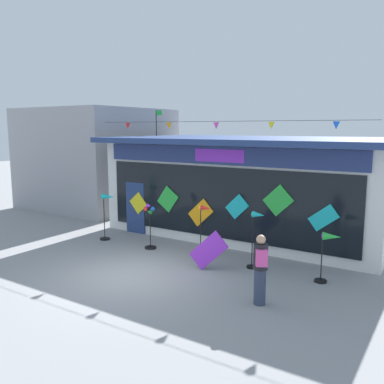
{
  "coord_description": "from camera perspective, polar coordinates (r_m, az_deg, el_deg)",
  "views": [
    {
      "loc": [
        7.48,
        -8.45,
        4.11
      ],
      "look_at": [
        0.11,
        2.99,
        1.99
      ],
      "focal_mm": 38.68,
      "sensor_mm": 36.0,
      "label": 1
    }
  ],
  "objects": [
    {
      "name": "ground_plane",
      "position": [
        12.01,
        -8.35,
        -11.26
      ],
      "size": [
        80.0,
        80.0,
        0.0
      ],
      "primitive_type": "plane",
      "color": "gray"
    },
    {
      "name": "kite_shop_building",
      "position": [
        16.69,
        8.63,
        1.1
      ],
      "size": [
        10.8,
        6.55,
        4.9
      ],
      "color": "silver",
      "rests_on": "ground_plane"
    },
    {
      "name": "wind_spinner_far_left",
      "position": [
        15.4,
        -11.6,
        -2.22
      ],
      "size": [
        0.7,
        0.37,
        1.75
      ],
      "color": "black",
      "rests_on": "ground_plane"
    },
    {
      "name": "wind_spinner_left",
      "position": [
        14.19,
        -5.86,
        -4.48
      ],
      "size": [
        0.4,
        0.4,
        1.57
      ],
      "color": "black",
      "rests_on": "ground_plane"
    },
    {
      "name": "wind_spinner_center_left",
      "position": [
        13.0,
        1.59,
        -4.75
      ],
      "size": [
        0.54,
        0.31,
        1.72
      ],
      "color": "black",
      "rests_on": "ground_plane"
    },
    {
      "name": "wind_spinner_center_right",
      "position": [
        12.22,
        8.82,
        -5.36
      ],
      "size": [
        0.52,
        0.31,
        1.72
      ],
      "color": "black",
      "rests_on": "ground_plane"
    },
    {
      "name": "wind_spinner_right",
      "position": [
        11.56,
        18.33,
        -7.23
      ],
      "size": [
        0.66,
        0.33,
        1.4
      ],
      "color": "black",
      "rests_on": "ground_plane"
    },
    {
      "name": "person_mid_plaza",
      "position": [
        9.87,
        9.41,
        -10.32
      ],
      "size": [
        0.42,
        0.48,
        1.68
      ],
      "rotation": [
        0.0,
        0.0,
        3.67
      ],
      "color": "#333D56",
      "rests_on": "ground_plane"
    },
    {
      "name": "display_kite_on_ground",
      "position": [
        12.1,
        2.3,
        -8.04
      ],
      "size": [
        1.19,
        0.26,
        1.19
      ],
      "primitive_type": "cube",
      "rotation": [
        -0.21,
        0.79,
        0.0
      ],
      "color": "purple",
      "rests_on": "ground_plane"
    },
    {
      "name": "neighbour_building",
      "position": [
        22.62,
        -12.83,
        4.64
      ],
      "size": [
        6.14,
        6.26,
        5.07
      ],
      "primitive_type": "cube",
      "color": "#99999E",
      "rests_on": "ground_plane"
    }
  ]
}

